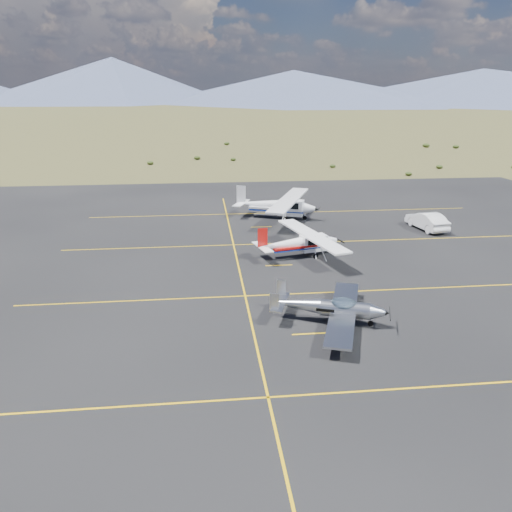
# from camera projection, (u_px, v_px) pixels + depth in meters

# --- Properties ---
(ground) EXTENTS (1600.00, 1600.00, 0.00)m
(ground) POSITION_uv_depth(u_px,v_px,m) (347.00, 305.00, 30.15)
(ground) COLOR #383D1C
(ground) RESTS_ON ground
(apron) EXTENTS (72.00, 72.00, 0.02)m
(apron) POSITION_uv_depth(u_px,v_px,m) (320.00, 266.00, 36.76)
(apron) COLOR black
(apron) RESTS_ON ground
(aircraft_low_wing) EXTENTS (6.33, 8.55, 1.88)m
(aircraft_low_wing) POSITION_uv_depth(u_px,v_px,m) (332.00, 308.00, 27.57)
(aircraft_low_wing) COLOR silver
(aircraft_low_wing) RESTS_ON apron
(aircraft_cessna) EXTENTS (6.57, 10.05, 2.55)m
(aircraft_cessna) POSITION_uv_depth(u_px,v_px,m) (300.00, 242.00, 38.62)
(aircraft_cessna) COLOR white
(aircraft_cessna) RESTS_ON apron
(aircraft_plain) EXTENTS (8.78, 11.97, 3.11)m
(aircraft_plain) POSITION_uv_depth(u_px,v_px,m) (277.00, 205.00, 50.15)
(aircraft_plain) COLOR silver
(aircraft_plain) RESTS_ON apron
(sedan) EXTENTS (2.42, 5.14, 1.63)m
(sedan) POSITION_uv_depth(u_px,v_px,m) (427.00, 221.00, 46.23)
(sedan) COLOR silver
(sedan) RESTS_ON apron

